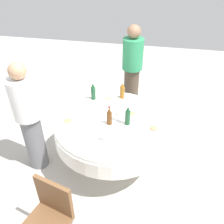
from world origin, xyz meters
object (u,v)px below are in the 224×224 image
at_px(bottle_dark_green_north, 93,92).
at_px(wine_glass_front, 105,134).
at_px(plate_east, 68,121).
at_px(plate_inner, 154,129).
at_px(bottle_amber_front, 122,91).
at_px(person_north, 29,118).
at_px(bottle_brown_near, 109,116).
at_px(plate_rear, 109,99).
at_px(dining_table, 112,129).
at_px(chair_right, 50,214).
at_px(person_south, 132,71).
at_px(plate_outer, 132,114).
at_px(wine_glass_left, 118,114).
at_px(bottle_dark_green_south, 128,116).

distance_m(bottle_dark_green_north, wine_glass_front, 0.94).
height_order(plate_east, plate_inner, same).
xyz_separation_m(bottle_amber_front, person_north, (-1.06, -0.84, -0.04)).
bearing_deg(plate_east, bottle_brown_near, 8.17).
bearing_deg(plate_east, plate_rear, 58.60).
bearing_deg(bottle_brown_near, plate_rear, 103.04).
relative_size(bottle_dark_green_north, bottle_amber_front, 1.02).
xyz_separation_m(wine_glass_front, plate_inner, (0.55, 0.31, -0.09)).
distance_m(wine_glass_front, person_north, 1.03).
bearing_deg(bottle_amber_front, wine_glass_front, -92.43).
distance_m(dining_table, plate_east, 0.59).
relative_size(bottle_amber_front, chair_right, 0.30).
distance_m(plate_east, person_north, 0.49).
distance_m(plate_inner, person_north, 1.58).
bearing_deg(person_south, plate_east, -109.88).
height_order(dining_table, bottle_brown_near, bottle_brown_near).
distance_m(bottle_brown_near, chair_right, 1.30).
relative_size(plate_inner, person_south, 0.14).
bearing_deg(plate_outer, plate_inner, -40.39).
relative_size(bottle_amber_front, person_south, 0.16).
height_order(wine_glass_left, chair_right, wine_glass_left).
xyz_separation_m(dining_table, person_north, (-1.02, -0.26, 0.23)).
xyz_separation_m(plate_east, plate_inner, (1.09, 0.06, 0.00)).
distance_m(wine_glass_front, chair_right, 1.00).
distance_m(plate_outer, chair_right, 1.59).
bearing_deg(plate_rear, dining_table, -73.00).
bearing_deg(bottle_dark_green_south, person_north, -169.43).
height_order(bottle_amber_front, wine_glass_left, bottle_amber_front).
distance_m(person_north, person_south, 1.91).
bearing_deg(plate_east, plate_outer, 22.58).
bearing_deg(bottle_dark_green_north, plate_east, -105.84).
bearing_deg(chair_right, wine_glass_front, -96.06).
bearing_deg(wine_glass_front, plate_inner, 29.76).
bearing_deg(wine_glass_front, plate_rear, 99.37).
bearing_deg(bottle_amber_front, dining_table, -93.65).
bearing_deg(plate_inner, chair_right, -126.71).
height_order(bottle_dark_green_north, chair_right, bottle_dark_green_north).
xyz_separation_m(wine_glass_front, wine_glass_left, (0.08, 0.42, 0.01)).
relative_size(bottle_dark_green_south, bottle_amber_front, 1.06).
relative_size(bottle_dark_green_south, plate_outer, 1.21).
height_order(plate_outer, plate_east, same).
bearing_deg(bottle_brown_near, chair_right, -105.19).
bearing_deg(chair_right, bottle_brown_near, -90.00).
height_order(bottle_dark_green_north, bottle_brown_near, bottle_dark_green_north).
bearing_deg(bottle_brown_near, plate_outer, 44.33).
relative_size(dining_table, person_north, 0.96).
bearing_deg(bottle_dark_green_north, bottle_dark_green_south, -40.70).
bearing_deg(bottle_dark_green_north, bottle_amber_front, 15.67).
relative_size(bottle_brown_near, bottle_amber_front, 1.00).
xyz_separation_m(bottle_dark_green_north, person_south, (0.46, 0.83, -0.01)).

